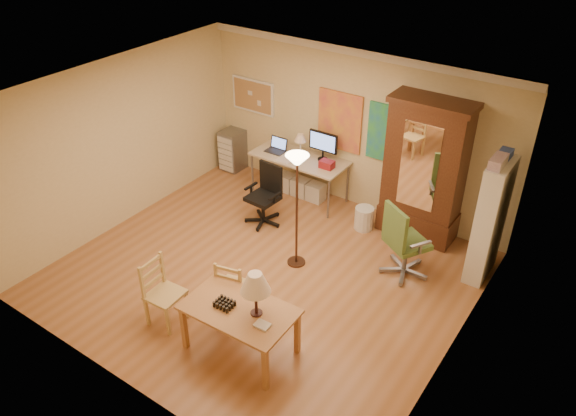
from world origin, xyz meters
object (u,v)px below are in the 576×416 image
Objects in this scene: computer_desk at (302,173)px; armoire at (423,179)px; office_chair_black at (265,208)px; bookshelf at (490,221)px; dining_table at (245,302)px; office_chair_green at (403,256)px.

computer_desk is 2.21m from armoire.
bookshelf is at bearing 11.45° from office_chair_black.
computer_desk is 0.94× the size of bookshelf.
dining_table reaches higher than office_chair_black.
armoire reaches higher than office_chair_green.
dining_table is at bearing -120.28° from bookshelf.
armoire reaches higher than bookshelf.
office_chair_green is (0.90, 2.46, -0.48)m from dining_table.
bookshelf is at bearing 59.72° from dining_table.
bookshelf is (1.17, -0.44, -0.09)m from armoire.
office_chair_green is at bearing -77.08° from armoire.
office_chair_green is at bearing 69.94° from dining_table.
armoire is (-0.25, 1.09, 0.68)m from office_chair_green.
bookshelf is at bearing 35.38° from office_chair_green.
office_chair_black is 0.56× the size of bookshelf.
dining_table reaches higher than office_chair_green.
computer_desk is at bearing 87.61° from office_chair_black.
dining_table is 2.93m from office_chair_black.
computer_desk is 1.67× the size of office_chair_black.
office_chair_black is 2.45m from office_chair_green.
armoire is (2.15, 0.08, 0.52)m from computer_desk.
armoire is 1.26× the size of bookshelf.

